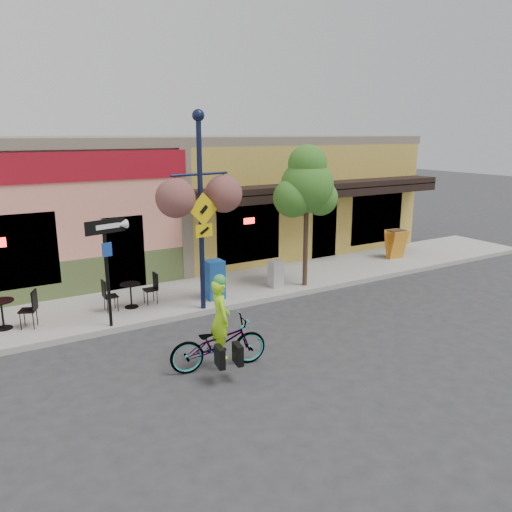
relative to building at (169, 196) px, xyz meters
The scene contains 14 objects.
ground 7.83m from the building, 90.00° to the right, with size 90.00×90.00×0.00m, color #2D2D30.
sidewalk 5.91m from the building, 90.00° to the right, with size 24.00×3.00×0.15m, color #9E9B93.
curb 7.28m from the building, 90.00° to the right, with size 24.00×0.12×0.15m, color #A8A59E.
building is the anchor object (origin of this frame).
bicycle 10.40m from the building, 106.08° to the right, with size 0.69×1.99×1.05m, color maroon.
cyclist_rider 10.34m from the building, 105.81° to the right, with size 0.58×0.38×1.60m, color #AFFF1A.
lamp_post 7.09m from the building, 104.58° to the right, with size 1.61×0.65×5.05m, color #111A37, non-canonical shape.
one_way_sign 8.08m from the building, 121.53° to the right, with size 0.99×0.22×2.58m, color black, non-canonical shape.
cafe_set_left 8.77m from the building, 138.21° to the right, with size 1.53×0.77×0.92m, color black, non-canonical shape.
cafe_set_right 6.94m from the building, 120.18° to the right, with size 1.42×0.71×0.85m, color black, non-canonical shape.
newspaper_box_blue 6.58m from the building, 100.51° to the right, with size 0.49×0.43×1.08m, color #194996, non-canonical shape.
newspaper_box_grey 6.54m from the building, 81.99° to the right, with size 0.37×0.34×0.80m, color #A8A8A8, non-canonical shape.
street_tree 6.79m from the building, 75.32° to the right, with size 1.65×1.65×4.22m, color #3D7A26, non-canonical shape.
sandwich_board 8.86m from the building, 41.34° to the right, with size 0.63×0.46×1.05m, color orange, non-canonical shape.
Camera 1 is at (-6.96, -10.71, 4.65)m, focal length 35.00 mm.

